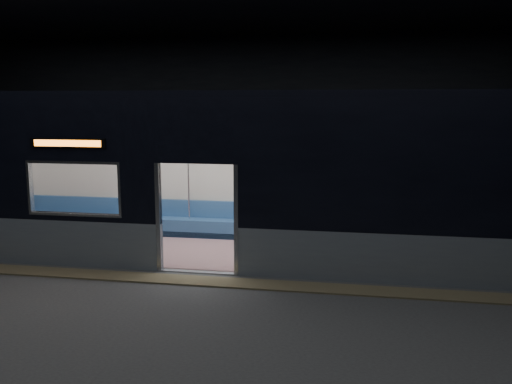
# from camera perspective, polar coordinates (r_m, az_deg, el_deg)

# --- Properties ---
(station_floor) EXTENTS (24.00, 14.00, 0.01)m
(station_floor) POSITION_cam_1_polar(r_m,az_deg,el_deg) (9.32, -7.93, -10.39)
(station_floor) COLOR #47494C
(station_floor) RESTS_ON ground
(station_envelope) EXTENTS (24.00, 14.00, 5.00)m
(station_envelope) POSITION_cam_1_polar(r_m,az_deg,el_deg) (8.79, -8.48, 12.74)
(station_envelope) COLOR black
(station_envelope) RESTS_ON station_floor
(tactile_strip) EXTENTS (22.80, 0.50, 0.03)m
(tactile_strip) POSITION_cam_1_polar(r_m,az_deg,el_deg) (9.81, -6.93, -9.23)
(tactile_strip) COLOR #8C7F59
(tactile_strip) RESTS_ON station_floor
(metro_car) EXTENTS (18.00, 3.04, 3.35)m
(metro_car) POSITION_cam_1_polar(r_m,az_deg,el_deg) (11.29, -4.18, 2.81)
(metro_car) COLOR #85939F
(metro_car) RESTS_ON station_floor
(passenger) EXTENTS (0.41, 0.67, 1.32)m
(passenger) POSITION_cam_1_polar(r_m,az_deg,el_deg) (12.22, 2.02, -1.72)
(passenger) COLOR black
(passenger) RESTS_ON metro_car
(handbag) EXTENTS (0.34, 0.32, 0.14)m
(handbag) POSITION_cam_1_polar(r_m,az_deg,el_deg) (12.04, 1.73, -2.42)
(handbag) COLOR black
(handbag) RESTS_ON passenger
(transit_map) EXTENTS (1.11, 0.03, 0.72)m
(transit_map) POSITION_cam_1_polar(r_m,az_deg,el_deg) (12.49, 20.29, 1.34)
(transit_map) COLOR white
(transit_map) RESTS_ON metro_car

